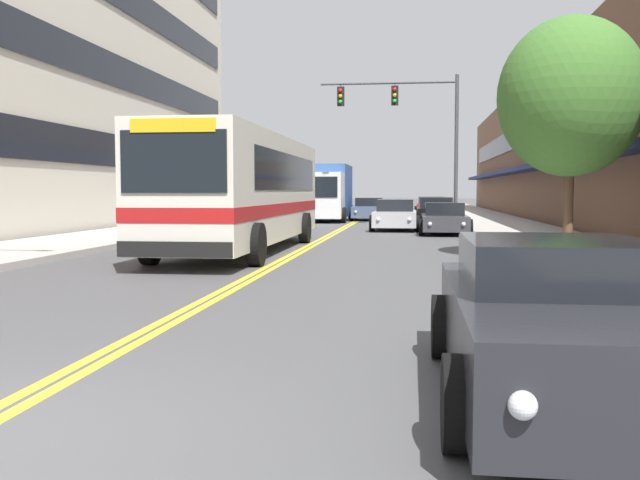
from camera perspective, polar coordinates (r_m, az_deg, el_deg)
The scene contains 17 objects.
ground_plane at distance 41.68m, azimuth 3.09°, elevation 1.59°, with size 240.00×240.00×0.00m, color #4C4C4F.
sidewalk_left at distance 42.90m, azimuth -6.91°, elevation 1.75°, with size 3.93×106.00×0.17m.
sidewalk_right at distance 41.78m, azimuth 13.35°, elevation 1.61°, with size 3.93×106.00×0.17m.
centre_line at distance 41.68m, azimuth 3.09°, elevation 1.60°, with size 0.34×106.00×0.01m.
storefront_row_right at distance 42.90m, azimuth 21.75°, elevation 6.90°, with size 9.10×68.00×8.27m.
city_bus at distance 20.57m, azimuth -6.06°, elevation 4.24°, with size 2.82×12.02×3.24m.
car_champagne_parked_left_mid at distance 38.69m, azimuth -3.89°, elevation 2.31°, with size 2.19×4.18×1.30m.
car_navy_parked_left_far at distance 31.44m, azimuth -6.38°, elevation 1.88°, with size 2.20×4.66×1.25m.
car_charcoal_parked_right_foreground at distance 6.26m, azimuth 18.39°, elevation -6.32°, with size 1.97×4.47×1.32m.
car_black_parked_right_mid at distance 34.95m, azimuth 9.23°, elevation 2.17°, with size 2.04×4.90×1.41m.
car_red_parked_right_far at distance 48.21m, azimuth 8.88°, elevation 2.61°, with size 2.20×4.20×1.33m.
car_dark_grey_parked_right_end at distance 28.89m, azimuth 9.90°, elevation 1.64°, with size 2.01×4.50×1.25m.
car_silver_moving_lead at distance 31.51m, azimuth 6.04°, elevation 1.95°, with size 2.08×4.66×1.34m.
car_slate_blue_moving_second at distance 41.94m, azimuth 3.97°, elevation 2.44°, with size 2.07×4.50×1.31m.
box_truck at distance 40.56m, azimuth 0.55°, elevation 3.85°, with size 2.65×6.82×3.20m.
traffic_signal_mast at distance 35.07m, azimuth 7.31°, elevation 9.58°, with size 6.65×0.38×7.25m.
street_tree_right_mid at distance 18.68m, azimuth 19.44°, elevation 10.73°, with size 3.53×3.53×5.77m.
Camera 1 is at (3.18, -4.53, 1.72)m, focal length 40.00 mm.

